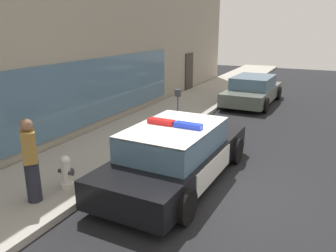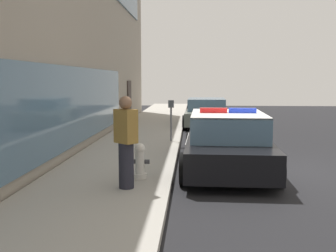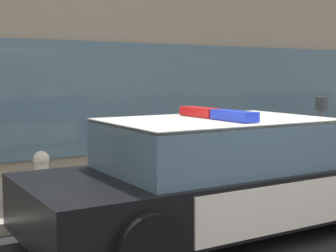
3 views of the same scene
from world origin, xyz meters
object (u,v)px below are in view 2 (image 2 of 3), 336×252
(pedestrian_on_sidewalk, at_px, (126,142))
(car_down_street, at_px, (206,113))
(police_cruiser, at_px, (227,141))
(parking_meter, at_px, (171,113))
(fire_hydrant, at_px, (140,161))

(pedestrian_on_sidewalk, bearing_deg, car_down_street, 31.88)
(police_cruiser, relative_size, car_down_street, 1.08)
(parking_meter, bearing_deg, police_cruiser, -156.18)
(fire_hydrant, height_order, car_down_street, car_down_street)
(police_cruiser, height_order, pedestrian_on_sidewalk, pedestrian_on_sidewalk)
(fire_hydrant, xyz_separation_m, parking_meter, (5.08, -0.37, 0.58))
(parking_meter, bearing_deg, car_down_street, -13.58)
(car_down_street, xyz_separation_m, parking_meter, (-5.57, 1.34, 0.45))
(police_cruiser, height_order, car_down_street, police_cruiser)
(police_cruiser, xyz_separation_m, car_down_street, (9.03, 0.18, -0.05))
(police_cruiser, distance_m, car_down_street, 9.03)
(police_cruiser, distance_m, pedestrian_on_sidewalk, 3.16)
(pedestrian_on_sidewalk, distance_m, parking_meter, 5.86)
(fire_hydrant, height_order, parking_meter, parking_meter)
(fire_hydrant, xyz_separation_m, pedestrian_on_sidewalk, (-0.75, 0.16, 0.51))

